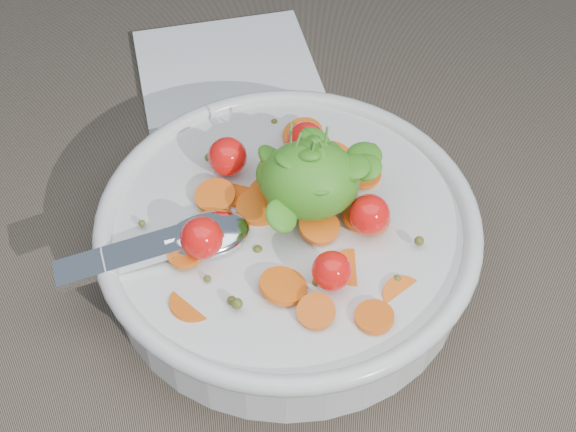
{
  "coord_description": "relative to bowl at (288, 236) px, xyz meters",
  "views": [
    {
      "loc": [
        0.03,
        -0.34,
        0.47
      ],
      "look_at": [
        0.03,
        0.01,
        0.05
      ],
      "focal_mm": 50.0,
      "sensor_mm": 36.0,
      "label": 1
    }
  ],
  "objects": [
    {
      "name": "ground",
      "position": [
        -0.03,
        -0.01,
        -0.03
      ],
      "size": [
        6.0,
        6.0,
        0.0
      ],
      "primitive_type": "plane",
      "color": "#695B4B",
      "rests_on": "ground"
    },
    {
      "name": "bowl",
      "position": [
        0.0,
        0.0,
        0.0
      ],
      "size": [
        0.29,
        0.27,
        0.11
      ],
      "color": "silver",
      "rests_on": "ground"
    },
    {
      "name": "napkin",
      "position": [
        -0.06,
        0.22,
        -0.03
      ],
      "size": [
        0.18,
        0.17,
        0.01
      ],
      "primitive_type": "cube",
      "rotation": [
        0.0,
        0.0,
        0.23
      ],
      "color": "white",
      "rests_on": "ground"
    }
  ]
}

